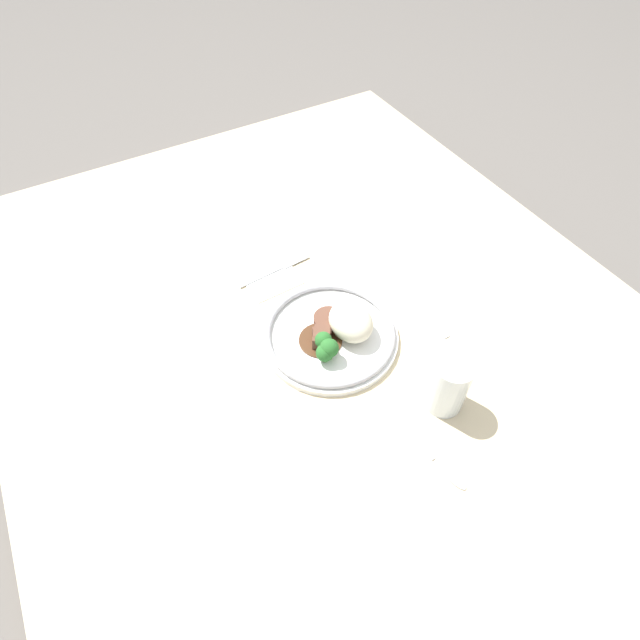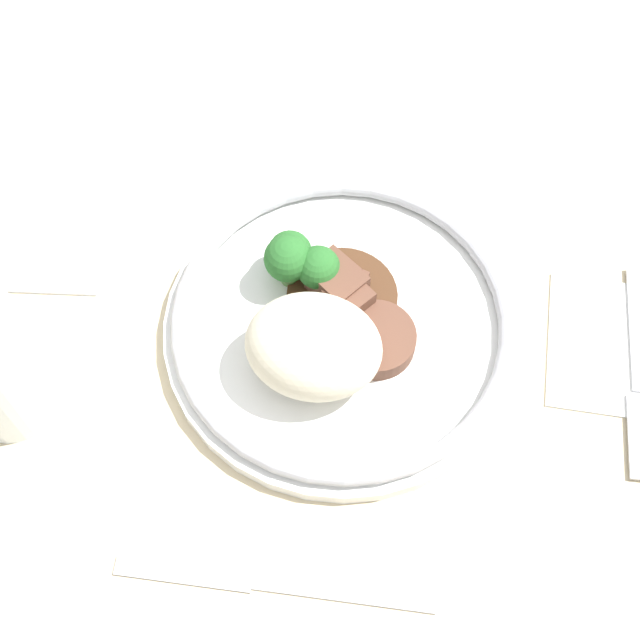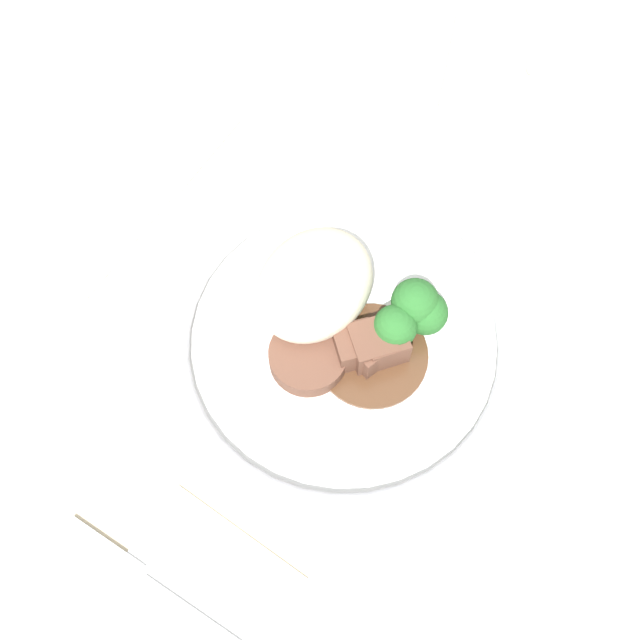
% 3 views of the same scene
% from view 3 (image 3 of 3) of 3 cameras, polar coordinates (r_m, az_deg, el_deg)
% --- Properties ---
extents(ground_plane, '(8.00, 8.00, 0.00)m').
position_cam_3_polar(ground_plane, '(0.70, -0.70, -4.32)').
color(ground_plane, '#5B5651').
extents(dining_table, '(1.52, 1.20, 0.05)m').
position_cam_3_polar(dining_table, '(0.68, -0.72, -3.68)').
color(dining_table, beige).
rests_on(dining_table, ground).
extents(napkin, '(0.13, 0.12, 0.00)m').
position_cam_3_polar(napkin, '(0.62, -8.77, -18.04)').
color(napkin, white).
rests_on(napkin, dining_table).
extents(plate, '(0.26, 0.26, 0.07)m').
position_cam_3_polar(plate, '(0.65, 1.41, -0.75)').
color(plate, white).
rests_on(plate, dining_table).
extents(juice_glass, '(0.07, 0.07, 0.11)m').
position_cam_3_polar(juice_glass, '(0.75, 5.54, 16.49)').
color(juice_glass, '#F4AD19').
rests_on(juice_glass, dining_table).
extents(fork, '(0.02, 0.17, 0.00)m').
position_cam_3_polar(fork, '(0.63, -11.14, -16.06)').
color(fork, silver).
rests_on(fork, napkin).
extents(knife, '(0.21, 0.02, 0.00)m').
position_cam_3_polar(knife, '(0.73, -9.92, 7.53)').
color(knife, silver).
rests_on(knife, dining_table).
extents(spoon, '(0.17, 0.04, 0.01)m').
position_cam_3_polar(spoon, '(0.82, 13.43, 15.35)').
color(spoon, silver).
rests_on(spoon, dining_table).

